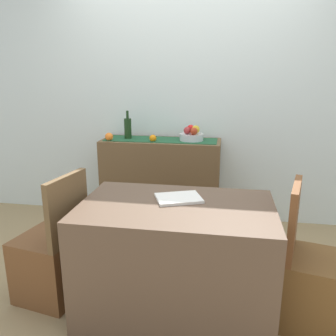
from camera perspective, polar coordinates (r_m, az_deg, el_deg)
The scene contains 16 objects.
ground_plane at distance 2.85m, azimuth 0.15°, elevation -17.02°, with size 6.40×6.40×0.02m, color #987F58.
room_wall_rear at distance 3.58m, azimuth 3.33°, elevation 12.69°, with size 6.40×0.06×2.70m, color silver.
sideboard_console at distance 3.52m, azimuth -1.16°, elevation -2.40°, with size 1.17×0.42×0.88m, color brown.
table_runner at distance 3.41m, azimuth -1.20°, elevation 4.71°, with size 1.10×0.32×0.01m, color #215433.
fruit_bowl at distance 3.36m, azimuth 3.89°, elevation 5.14°, with size 0.23×0.23×0.07m, color silver.
apple_upper at distance 3.36m, azimuth 4.59°, elevation 6.36°, with size 0.08×0.08×0.08m, color gold.
apple_rear at distance 3.29m, azimuth 4.30°, elevation 6.09°, with size 0.07×0.07×0.07m, color #A7341A.
apple_front at distance 3.33m, azimuth 3.19°, elevation 6.21°, with size 0.07×0.07×0.07m, color #A82F30.
apple_left at distance 3.42m, azimuth 3.78°, elevation 6.52°, with size 0.08×0.08×0.08m, color red.
wine_bottle at distance 3.47m, azimuth -6.65°, elevation 6.57°, with size 0.07×0.07×0.28m.
orange_loose_mid at distance 3.32m, azimuth -2.51°, elevation 4.94°, with size 0.07×0.07×0.07m, color orange.
orange_loose_far at distance 3.42m, azimuth -9.71°, elevation 5.12°, with size 0.08×0.08×0.08m, color orange.
dining_table at distance 2.29m, azimuth 1.33°, elevation -14.69°, with size 1.20×0.75×0.74m, color brown.
open_book at distance 2.21m, azimuth 1.77°, elevation -5.00°, with size 0.28×0.21×0.02m, color white.
chair_near_window at distance 2.59m, azimuth -18.55°, elevation -14.40°, with size 0.47×0.47×0.90m.
chair_by_corner at distance 2.41m, azimuth 23.15°, elevation -17.39°, with size 0.48×0.48×0.90m.
Camera 1 is at (0.39, -2.37, 1.52)m, focal length 36.91 mm.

